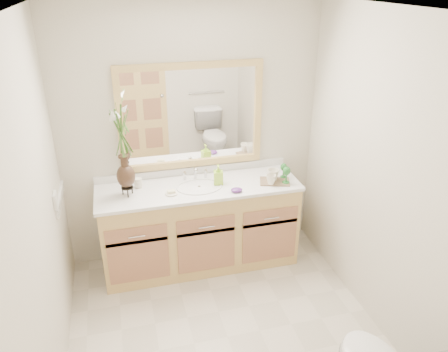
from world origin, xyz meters
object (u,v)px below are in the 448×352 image
object	(u,v)px
tumbler	(138,183)
soap_bottle	(218,175)
tray	(275,181)
flower_vase	(122,139)

from	to	relation	value
tumbler	soap_bottle	bearing A→B (deg)	-8.48
soap_bottle	tray	xyz separation A→B (m)	(0.51, -0.10, -0.08)
flower_vase	tray	xyz separation A→B (m)	(1.33, -0.08, -0.51)
flower_vase	tray	world-z (taller)	flower_vase
soap_bottle	flower_vase	bearing A→B (deg)	-168.74
tumbler	soap_bottle	world-z (taller)	soap_bottle
flower_vase	tumbler	xyz separation A→B (m)	(0.10, 0.12, -0.48)
tray	tumbler	bearing A→B (deg)	-171.55
tumbler	soap_bottle	xyz separation A→B (m)	(0.71, -0.11, 0.04)
flower_vase	tray	distance (m)	1.42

